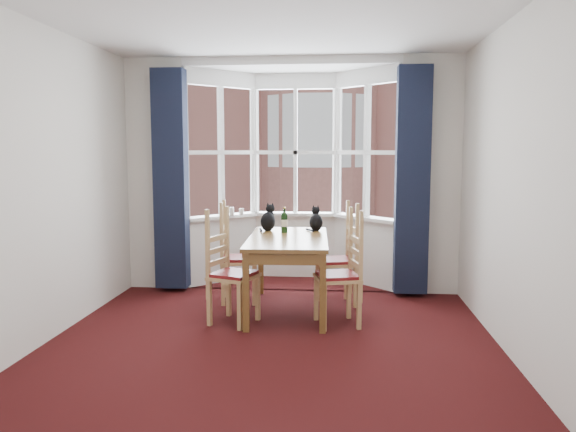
# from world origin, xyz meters

# --- Properties ---
(floor) EXTENTS (4.50, 4.50, 0.00)m
(floor) POSITION_xyz_m (0.00, 0.00, 0.00)
(floor) COLOR black
(floor) RESTS_ON ground
(ceiling) EXTENTS (4.50, 4.50, 0.00)m
(ceiling) POSITION_xyz_m (0.00, 0.00, 2.80)
(ceiling) COLOR white
(ceiling) RESTS_ON floor
(wall_left) EXTENTS (0.00, 4.50, 4.50)m
(wall_left) POSITION_xyz_m (-2.00, 0.00, 1.40)
(wall_left) COLOR silver
(wall_left) RESTS_ON floor
(wall_right) EXTENTS (0.00, 4.50, 4.50)m
(wall_right) POSITION_xyz_m (2.00, 0.00, 1.40)
(wall_right) COLOR silver
(wall_right) RESTS_ON floor
(wall_near) EXTENTS (4.00, 0.00, 4.00)m
(wall_near) POSITION_xyz_m (0.00, -2.25, 1.40)
(wall_near) COLOR silver
(wall_near) RESTS_ON floor
(wall_back_pier_left) EXTENTS (0.70, 0.12, 2.80)m
(wall_back_pier_left) POSITION_xyz_m (-1.65, 2.25, 1.40)
(wall_back_pier_left) COLOR silver
(wall_back_pier_left) RESTS_ON floor
(wall_back_pier_right) EXTENTS (0.70, 0.12, 2.80)m
(wall_back_pier_right) POSITION_xyz_m (1.65, 2.25, 1.40)
(wall_back_pier_right) COLOR silver
(wall_back_pier_right) RESTS_ON floor
(bay_window) EXTENTS (2.76, 0.94, 2.80)m
(bay_window) POSITION_xyz_m (0.00, 2.75, 1.40)
(bay_window) COLOR white
(bay_window) RESTS_ON floor
(curtain_left) EXTENTS (0.38, 0.22, 2.60)m
(curtain_left) POSITION_xyz_m (-1.42, 2.07, 1.35)
(curtain_left) COLOR #161C31
(curtain_left) RESTS_ON floor
(curtain_right) EXTENTS (0.38, 0.22, 2.60)m
(curtain_right) POSITION_xyz_m (1.42, 2.07, 1.35)
(curtain_right) COLOR #161C31
(curtain_right) RESTS_ON floor
(dining_table) EXTENTS (0.88, 1.56, 0.80)m
(dining_table) POSITION_xyz_m (0.05, 1.32, 0.71)
(dining_table) COLOR brown
(dining_table) RESTS_ON floor
(chair_left_near) EXTENTS (0.52, 0.53, 0.92)m
(chair_left_near) POSITION_xyz_m (-0.53, 0.89, 0.47)
(chair_left_near) COLOR tan
(chair_left_near) RESTS_ON floor
(chair_left_far) EXTENTS (0.45, 0.47, 0.92)m
(chair_left_far) POSITION_xyz_m (-0.62, 1.64, 0.47)
(chair_left_far) COLOR tan
(chair_left_far) RESTS_ON floor
(chair_right_near) EXTENTS (0.49, 0.51, 0.92)m
(chair_right_near) POSITION_xyz_m (0.66, 0.92, 0.47)
(chair_right_near) COLOR tan
(chair_right_near) RESTS_ON floor
(chair_right_far) EXTENTS (0.50, 0.51, 0.92)m
(chair_right_far) POSITION_xyz_m (0.65, 1.66, 0.47)
(chair_right_far) COLOR tan
(chair_right_far) RESTS_ON floor
(cat_left) EXTENTS (0.21, 0.26, 0.32)m
(cat_left) POSITION_xyz_m (-0.21, 1.78, 0.92)
(cat_left) COLOR black
(cat_left) RESTS_ON dining_table
(cat_right) EXTENTS (0.17, 0.23, 0.29)m
(cat_right) POSITION_xyz_m (0.33, 1.83, 0.91)
(cat_right) COLOR black
(cat_right) RESTS_ON dining_table
(wine_bottle) EXTENTS (0.07, 0.07, 0.28)m
(wine_bottle) POSITION_xyz_m (-0.02, 1.64, 0.92)
(wine_bottle) COLOR black
(wine_bottle) RESTS_ON dining_table
(candle_tall) EXTENTS (0.06, 0.06, 0.10)m
(candle_tall) POSITION_xyz_m (-0.79, 2.60, 0.92)
(candle_tall) COLOR white
(candle_tall) RESTS_ON bay_window
(candle_short) EXTENTS (0.06, 0.06, 0.09)m
(candle_short) POSITION_xyz_m (-0.67, 2.63, 0.91)
(candle_short) COLOR white
(candle_short) RESTS_ON bay_window
(street) EXTENTS (80.00, 80.00, 0.00)m
(street) POSITION_xyz_m (0.00, 32.25, -6.00)
(street) COLOR #333335
(street) RESTS_ON ground
(tenement_building) EXTENTS (18.40, 7.80, 15.20)m
(tenement_building) POSITION_xyz_m (0.00, 14.01, 1.60)
(tenement_building) COLOR #A66155
(tenement_building) RESTS_ON street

